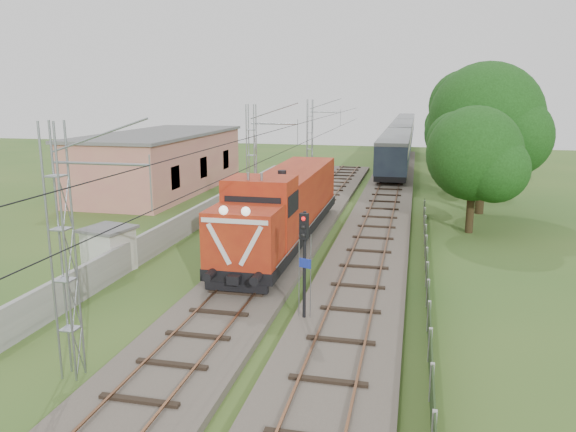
% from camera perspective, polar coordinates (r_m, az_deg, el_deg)
% --- Properties ---
extents(ground, '(140.00, 140.00, 0.00)m').
position_cam_1_polar(ground, '(25.07, -4.81, -8.05)').
color(ground, '#315720').
rests_on(ground, ground).
extents(track_main, '(4.20, 70.00, 0.45)m').
position_cam_1_polar(track_main, '(31.42, -0.95, -3.36)').
color(track_main, '#6B6054').
rests_on(track_main, ground).
extents(track_side, '(4.20, 80.00, 0.45)m').
position_cam_1_polar(track_side, '(43.25, 9.65, 0.91)').
color(track_side, '#6B6054').
rests_on(track_side, ground).
extents(catenary, '(3.31, 70.00, 8.00)m').
position_cam_1_polar(catenary, '(36.12, -3.63, 4.99)').
color(catenary, gray).
rests_on(catenary, ground).
extents(boundary_wall, '(0.25, 40.00, 1.50)m').
position_cam_1_polar(boundary_wall, '(37.84, -8.73, 0.15)').
color(boundary_wall, '#9E9E99').
rests_on(boundary_wall, ground).
extents(station_building, '(8.40, 20.40, 5.22)m').
position_cam_1_polar(station_building, '(51.75, -12.72, 5.44)').
color(station_building, '#B36260').
rests_on(station_building, ground).
extents(fence, '(0.12, 32.00, 1.20)m').
position_cam_1_polar(fence, '(26.64, 13.94, -5.77)').
color(fence, black).
rests_on(fence, ground).
extents(locomotive, '(3.24, 18.48, 4.69)m').
position_cam_1_polar(locomotive, '(32.17, -0.39, 1.06)').
color(locomotive, black).
rests_on(locomotive, ground).
extents(coach_rake, '(3.08, 68.70, 3.56)m').
position_cam_1_polar(coach_rake, '(85.89, 11.47, 8.19)').
color(coach_rake, black).
rests_on(coach_rake, ground).
extents(signal_post, '(0.48, 0.38, 4.47)m').
position_cam_1_polar(signal_post, '(20.99, 1.66, -3.31)').
color(signal_post, black).
rests_on(signal_post, ground).
extents(relay_hut, '(2.57, 2.57, 2.26)m').
position_cam_1_polar(relay_hut, '(29.25, -17.72, -3.23)').
color(relay_hut, beige).
rests_on(relay_hut, ground).
extents(tree_a, '(6.15, 5.85, 7.97)m').
position_cam_1_polar(tree_a, '(36.67, 18.51, 5.93)').
color(tree_a, '#3B2E18').
rests_on(tree_a, ground).
extents(tree_b, '(8.38, 7.98, 10.87)m').
position_cam_1_polar(tree_b, '(42.69, 19.60, 9.15)').
color(tree_b, '#3B2E18').
rests_on(tree_b, ground).
extents(tree_c, '(6.20, 5.90, 8.04)m').
position_cam_1_polar(tree_c, '(53.34, 16.94, 7.98)').
color(tree_c, '#3B2E18').
rests_on(tree_c, ground).
extents(tree_d, '(8.30, 7.91, 10.76)m').
position_cam_1_polar(tree_d, '(68.12, 18.14, 10.24)').
color(tree_d, '#3B2E18').
rests_on(tree_d, ground).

